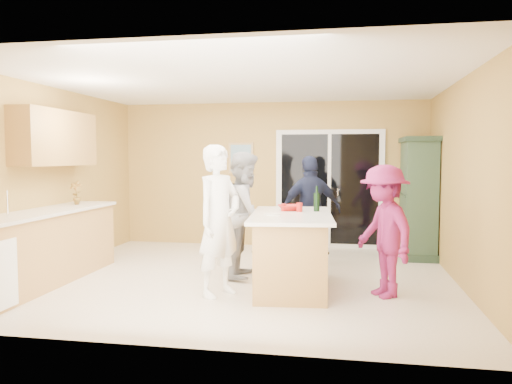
% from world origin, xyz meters
% --- Properties ---
extents(floor, '(5.50, 5.50, 0.00)m').
position_xyz_m(floor, '(0.00, 0.00, 0.00)').
color(floor, beige).
rests_on(floor, ground).
extents(ceiling, '(5.50, 5.00, 0.10)m').
position_xyz_m(ceiling, '(0.00, 0.00, 2.60)').
color(ceiling, white).
rests_on(ceiling, wall_back).
extents(wall_back, '(5.50, 0.10, 2.60)m').
position_xyz_m(wall_back, '(0.00, 2.50, 1.30)').
color(wall_back, '#D3B156').
rests_on(wall_back, ground).
extents(wall_front, '(5.50, 0.10, 2.60)m').
position_xyz_m(wall_front, '(0.00, -2.50, 1.30)').
color(wall_front, '#D3B156').
rests_on(wall_front, ground).
extents(wall_left, '(0.10, 5.00, 2.60)m').
position_xyz_m(wall_left, '(-2.75, 0.00, 1.30)').
color(wall_left, '#D3B156').
rests_on(wall_left, ground).
extents(wall_right, '(0.10, 5.00, 2.60)m').
position_xyz_m(wall_right, '(2.75, 0.00, 1.30)').
color(wall_right, '#D3B156').
rests_on(wall_right, ground).
extents(left_cabinet_run, '(0.65, 3.05, 1.24)m').
position_xyz_m(left_cabinet_run, '(-2.45, -1.05, 0.46)').
color(left_cabinet_run, '#B48446').
rests_on(left_cabinet_run, floor).
extents(upper_cabinets, '(0.35, 1.60, 0.75)m').
position_xyz_m(upper_cabinets, '(-2.58, -0.20, 1.88)').
color(upper_cabinets, '#B48446').
rests_on(upper_cabinets, wall_left).
extents(sliding_door, '(1.90, 0.07, 2.10)m').
position_xyz_m(sliding_door, '(1.05, 2.46, 1.05)').
color(sliding_door, white).
rests_on(sliding_door, floor).
extents(framed_picture, '(0.46, 0.04, 0.56)m').
position_xyz_m(framed_picture, '(-0.55, 2.48, 1.60)').
color(framed_picture, tan).
rests_on(framed_picture, wall_back).
extents(kitchen_island, '(1.11, 1.84, 0.93)m').
position_xyz_m(kitchen_island, '(0.68, -0.43, 0.44)').
color(kitchen_island, '#B48446').
rests_on(kitchen_island, floor).
extents(green_hutch, '(0.55, 1.05, 1.93)m').
position_xyz_m(green_hutch, '(2.49, 1.90, 0.94)').
color(green_hutch, '#213525').
rests_on(green_hutch, floor).
extents(woman_white, '(0.68, 0.76, 1.76)m').
position_xyz_m(woman_white, '(-0.12, -0.86, 0.88)').
color(woman_white, white).
rests_on(woman_white, floor).
extents(woman_grey, '(0.67, 0.85, 1.69)m').
position_xyz_m(woman_grey, '(0.01, 0.11, 0.84)').
color(woman_grey, '#9D9EA0').
rests_on(woman_grey, floor).
extents(woman_navy, '(1.04, 0.78, 1.64)m').
position_xyz_m(woman_navy, '(0.82, 1.00, 0.82)').
color(woman_navy, '#1B213B').
rests_on(woman_navy, floor).
extents(woman_magenta, '(0.96, 1.14, 1.53)m').
position_xyz_m(woman_magenta, '(1.77, -0.57, 0.76)').
color(woman_magenta, maroon).
rests_on(woman_magenta, floor).
extents(serving_bowl, '(0.38, 0.38, 0.07)m').
position_xyz_m(serving_bowl, '(0.62, -0.07, 0.96)').
color(serving_bowl, '#B51A14').
rests_on(serving_bowl, kitchen_island).
extents(tulip_vase, '(0.18, 0.13, 0.34)m').
position_xyz_m(tulip_vase, '(-2.45, 0.08, 1.11)').
color(tulip_vase, red).
rests_on(tulip_vase, left_cabinet_run).
extents(tumbler_near, '(0.09, 0.09, 0.11)m').
position_xyz_m(tumbler_near, '(0.76, -0.20, 0.99)').
color(tumbler_near, '#B51A14').
rests_on(tumbler_near, kitchen_island).
extents(tumbler_far, '(0.08, 0.08, 0.09)m').
position_xyz_m(tumbler_far, '(0.55, -0.16, 0.98)').
color(tumbler_far, '#B51A14').
rests_on(tumbler_far, kitchen_island).
extents(wine_bottle, '(0.07, 0.07, 0.32)m').
position_xyz_m(wine_bottle, '(0.97, -0.11, 1.05)').
color(wine_bottle, black).
rests_on(wine_bottle, kitchen_island).
extents(white_plate, '(0.25, 0.25, 0.01)m').
position_xyz_m(white_plate, '(0.47, -0.57, 0.94)').
color(white_plate, silver).
rests_on(white_plate, kitchen_island).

